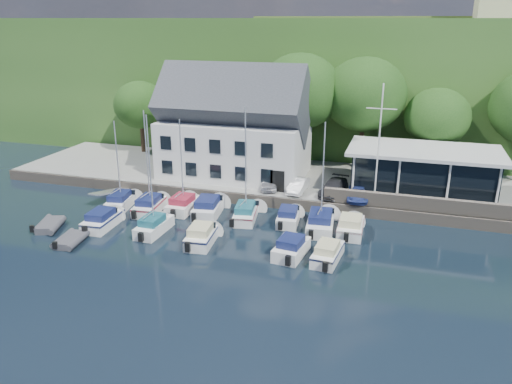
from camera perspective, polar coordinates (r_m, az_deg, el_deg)
ground at (r=34.53m, az=-0.48°, el=-8.31°), size 180.00×180.00×0.00m
quay at (r=50.05m, az=5.56°, el=1.13°), size 60.00×13.00×1.00m
quay_face at (r=44.05m, az=3.83°, el=-1.37°), size 60.00×0.30×1.00m
hillside at (r=92.00m, az=11.56°, el=13.89°), size 160.00×75.00×16.00m
field_patch at (r=99.19m, az=17.25°, el=18.53°), size 50.00×30.00×0.30m
harbor_building at (r=49.64m, az=-2.48°, el=6.86°), size 14.40×8.20×8.70m
club_pavilion at (r=47.03m, az=18.52°, el=2.27°), size 13.20×7.20×4.10m
seawall at (r=43.14m, az=19.69°, el=-1.40°), size 18.00×0.50×1.20m
gangway at (r=48.75m, az=-15.98°, el=-0.66°), size 1.20×6.00×1.40m
car_silver at (r=46.27m, az=1.44°, el=1.17°), size 2.42×3.94×1.25m
car_white at (r=45.51m, az=4.87°, el=0.77°), size 1.51×3.78×1.22m
car_dgrey at (r=45.17m, az=8.87°, el=0.52°), size 2.44×4.73×1.31m
car_blue at (r=44.24m, az=11.61°, el=-0.15°), size 1.57×3.50×1.17m
flagpole at (r=42.48m, az=13.83°, el=5.18°), size 2.43×0.20×10.12m
tree_0 at (r=60.10m, az=-13.00°, el=8.36°), size 6.05×6.05×8.27m
tree_1 at (r=56.23m, az=-5.90°, el=8.67°), size 6.97×6.97×9.53m
tree_2 at (r=52.56m, az=4.98°, el=9.21°), size 8.61×8.61×11.77m
tree_3 at (r=52.76m, az=12.17°, el=8.71°), size 8.37×8.37×11.44m
tree_4 at (r=52.58m, az=19.81°, el=6.44°), size 6.36×6.36×8.69m
boat_r1_0 at (r=44.95m, az=-15.55°, el=3.52°), size 2.83×6.17×8.67m
boat_r1_1 at (r=43.32m, az=-12.32°, el=3.26°), size 2.56×6.48×8.76m
boat_r1_2 at (r=42.92m, az=-8.51°, el=3.34°), size 2.14×5.63×8.75m
boat_r1_3 at (r=42.99m, az=-5.45°, el=-1.56°), size 3.00×6.57×1.55m
boat_r1_4 at (r=40.67m, az=-1.18°, el=2.52°), size 2.89×6.58×8.55m
boat_r1_5 at (r=41.07m, az=3.75°, el=-2.65°), size 2.31×5.29×1.39m
boat_r1_6 at (r=38.91m, az=7.67°, el=2.08°), size 2.93×7.16×9.23m
boat_r1_7 at (r=39.67m, az=10.78°, el=-3.70°), size 2.24×5.49×1.49m
boat_r2_0 at (r=42.14m, az=-17.11°, el=-2.87°), size 2.35×5.97×1.46m
boat_r2_1 at (r=38.72m, az=-11.94°, el=1.44°), size 1.88×5.67×8.83m
boat_r2_2 at (r=37.56m, az=-6.22°, el=-4.78°), size 2.52×5.55×1.51m
boat_r2_3 at (r=35.57m, az=4.07°, el=-6.17°), size 2.56×5.24×1.48m
boat_r2_4 at (r=35.19m, az=8.20°, el=-6.72°), size 2.22×5.43×1.38m
dinghy_0 at (r=43.38m, az=-22.50°, el=-3.38°), size 2.88×3.70×0.76m
dinghy_1 at (r=39.98m, az=-20.45°, el=-5.03°), size 2.33×3.39×0.73m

